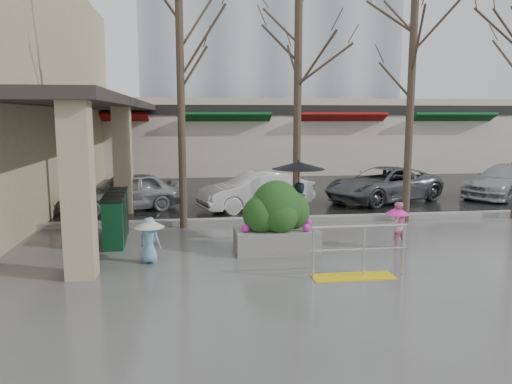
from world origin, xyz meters
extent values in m
plane|color=#51514F|center=(0.00, 0.00, 0.00)|extent=(120.00, 120.00, 0.00)
cube|color=black|center=(0.00, 22.00, 0.01)|extent=(120.00, 36.00, 0.01)
cube|color=gray|center=(0.00, 4.00, 0.07)|extent=(120.00, 0.30, 0.15)
cube|color=#2D2823|center=(-4.80, 8.00, 3.62)|extent=(2.80, 18.00, 0.25)
cube|color=tan|center=(-3.90, -0.50, 1.75)|extent=(0.55, 0.55, 3.50)
cube|color=tan|center=(-3.90, 6.00, 1.75)|extent=(0.55, 0.55, 3.50)
cube|color=beige|center=(2.00, 18.00, 2.00)|extent=(34.00, 6.00, 4.00)
cube|color=maroon|center=(-6.00, 15.10, 2.85)|extent=(4.50, 1.68, 0.87)
cube|color=#0F4C1E|center=(0.00, 15.10, 2.85)|extent=(4.50, 1.68, 0.87)
cube|color=maroon|center=(6.00, 15.10, 2.85)|extent=(4.50, 1.68, 0.87)
cube|color=#0F4C1E|center=(12.00, 15.10, 2.85)|extent=(4.50, 1.68, 0.87)
cube|color=black|center=(2.00, 15.10, 3.40)|extent=(34.00, 0.35, 0.50)
cube|color=yellow|center=(1.30, -1.20, 0.01)|extent=(1.60, 0.50, 0.02)
cylinder|color=silver|center=(0.50, -1.20, 0.50)|extent=(0.05, 0.05, 1.00)
cylinder|color=silver|center=(1.50, -1.20, 0.50)|extent=(0.05, 0.05, 1.00)
cylinder|color=silver|center=(2.30, -1.20, 0.50)|extent=(0.05, 0.05, 1.00)
cylinder|color=silver|center=(1.40, -1.20, 1.00)|extent=(1.90, 0.06, 0.06)
cylinder|color=silver|center=(1.40, -1.20, 0.55)|extent=(1.90, 0.04, 0.04)
cylinder|color=#382B21|center=(-2.00, 3.60, 3.40)|extent=(0.22, 0.22, 6.80)
cylinder|color=#382B21|center=(1.20, 3.60, 3.50)|extent=(0.22, 0.22, 7.00)
cylinder|color=#382B21|center=(4.50, 3.60, 3.25)|extent=(0.22, 0.22, 6.50)
imported|color=black|center=(0.79, 1.53, 0.75)|extent=(0.65, 0.58, 1.50)
cylinder|color=black|center=(0.79, 1.53, 1.53)|extent=(0.02, 0.02, 0.95)
cone|color=black|center=(0.79, 1.53, 1.92)|extent=(1.30, 1.30, 0.18)
sphere|color=black|center=(0.79, 1.53, 2.03)|extent=(0.05, 0.05, 0.05)
imported|color=pink|center=(3.00, 0.75, 0.55)|extent=(0.57, 0.47, 1.10)
cylinder|color=black|center=(3.00, 0.75, 0.75)|extent=(0.02, 0.02, 0.48)
cone|color=#FF28AA|center=(3.00, 0.75, 0.90)|extent=(0.57, 0.57, 0.18)
sphere|color=black|center=(3.00, 0.75, 1.01)|extent=(0.05, 0.05, 0.05)
imported|color=#71A3C8|center=(-2.67, 0.30, 0.49)|extent=(0.57, 0.49, 0.98)
cylinder|color=black|center=(-2.67, 0.30, 0.72)|extent=(0.02, 0.02, 0.46)
cone|color=beige|center=(-2.67, 0.30, 0.86)|extent=(0.65, 0.65, 0.18)
sphere|color=black|center=(-2.67, 0.30, 0.97)|extent=(0.05, 0.05, 0.05)
cube|color=slate|center=(0.14, 0.82, 0.26)|extent=(1.90, 0.97, 0.53)
ellipsoid|color=#1F4616|center=(0.14, 0.82, 1.05)|extent=(1.16, 1.04, 1.21)
sphere|color=#1F4616|center=(-0.23, 0.72, 0.90)|extent=(0.83, 0.83, 0.83)
sphere|color=#1F4616|center=(0.51, 0.98, 0.92)|extent=(0.88, 0.88, 0.88)
cube|color=#0D3C1F|center=(-3.60, 1.52, 0.56)|extent=(0.48, 0.48, 1.12)
cube|color=black|center=(-3.60, 1.52, 1.17)|extent=(0.52, 0.52, 0.08)
cube|color=black|center=(-3.63, 2.08, 0.56)|extent=(0.48, 0.48, 1.12)
cube|color=black|center=(-3.63, 2.08, 1.17)|extent=(0.52, 0.52, 0.08)
cube|color=#0D3C13|center=(-3.66, 2.64, 0.56)|extent=(0.48, 0.48, 1.12)
cube|color=black|center=(-3.66, 2.64, 1.17)|extent=(0.52, 0.52, 0.08)
cube|color=black|center=(-3.69, 3.20, 0.56)|extent=(0.48, 0.48, 1.12)
cube|color=black|center=(-3.69, 3.20, 1.17)|extent=(0.52, 0.52, 0.08)
imported|color=#A1A1A6|center=(-3.91, 6.40, 0.63)|extent=(3.99, 2.70, 1.26)
imported|color=white|center=(0.37, 6.09, 0.63)|extent=(4.05, 2.44, 1.26)
imported|color=#53565A|center=(5.14, 6.98, 0.63)|extent=(4.99, 3.77, 1.26)
imported|color=#AAAAAF|center=(10.21, 7.33, 0.63)|extent=(4.64, 3.72, 1.26)
camera|label=1|loc=(-1.79, -10.17, 3.08)|focal=35.00mm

